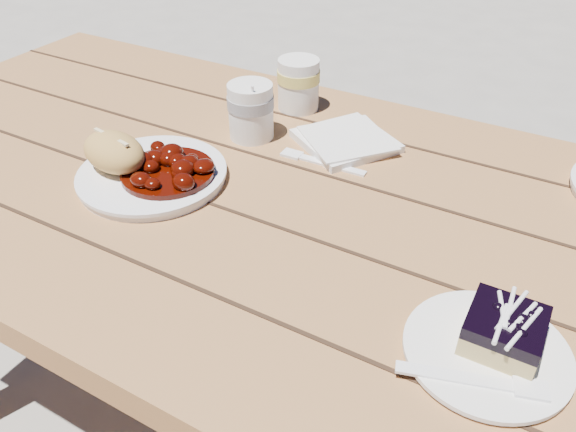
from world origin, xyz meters
The scene contains 11 objects.
picnic_table centered at (0.00, 0.00, 0.59)m, with size 2.00×1.55×0.75m.
main_plate centered at (-0.34, -0.07, 0.76)m, with size 0.23×0.23×0.02m, color white.
goulash_stew centered at (-0.31, -0.07, 0.79)m, with size 0.15×0.15×0.04m, color #3B0902, non-canonical shape.
bread_roll centered at (-0.40, -0.09, 0.80)m, with size 0.12×0.08×0.06m, color tan.
dessert_plate centered at (0.22, -0.17, 0.76)m, with size 0.18×0.18×0.01m, color white.
blueberry_cake centered at (0.23, -0.15, 0.78)m, with size 0.08×0.08×0.05m.
fork_dessert centered at (0.20, -0.22, 0.76)m, with size 0.03×0.16×0.01m, color white, non-canonical shape.
coffee_cup centered at (-0.28, 0.14, 0.80)m, with size 0.08×0.08×0.10m, color white.
napkin_stack centered at (-0.12, 0.19, 0.76)m, with size 0.15×0.15×0.01m, color white.
fork_table centered at (-0.11, 0.11, 0.75)m, with size 0.03×0.16×0.01m, color white, non-canonical shape.
second_cup centered at (-0.27, 0.28, 0.80)m, with size 0.08×0.08×0.10m, color white.
Camera 1 is at (0.22, -0.63, 1.25)m, focal length 35.00 mm.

